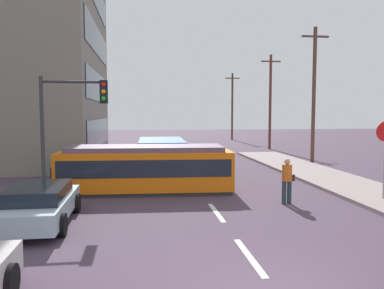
{
  "coord_description": "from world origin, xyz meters",
  "views": [
    {
      "loc": [
        -2.42,
        -6.42,
        3.31
      ],
      "look_at": [
        -0.52,
        8.38,
        2.09
      ],
      "focal_mm": 36.12,
      "sensor_mm": 36.0,
      "label": 1
    }
  ],
  "objects_px": {
    "traffic_light_mast": "(69,115)",
    "utility_pole_mid": "(314,93)",
    "utility_pole_distant": "(232,105)",
    "pedestrian_crossing": "(287,178)",
    "city_bus": "(161,153)",
    "streetcar_tram": "(146,168)",
    "utility_pole_far": "(270,100)",
    "parked_sedan_far": "(78,165)",
    "parked_sedan_furthest": "(106,154)",
    "parked_sedan_mid": "(39,204)"
  },
  "relations": [
    {
      "from": "traffic_light_mast",
      "to": "utility_pole_mid",
      "type": "bearing_deg",
      "value": 34.98
    },
    {
      "from": "utility_pole_mid",
      "to": "utility_pole_distant",
      "type": "relative_size",
      "value": 1.08
    },
    {
      "from": "pedestrian_crossing",
      "to": "city_bus",
      "type": "bearing_deg",
      "value": 115.78
    },
    {
      "from": "streetcar_tram",
      "to": "utility_pole_distant",
      "type": "bearing_deg",
      "value": 70.37
    },
    {
      "from": "city_bus",
      "to": "utility_pole_far",
      "type": "xyz_separation_m",
      "value": [
        10.56,
        12.36,
        3.44
      ]
    },
    {
      "from": "utility_pole_mid",
      "to": "utility_pole_far",
      "type": "height_order",
      "value": "utility_pole_mid"
    },
    {
      "from": "utility_pole_distant",
      "to": "parked_sedan_far",
      "type": "bearing_deg",
      "value": -118.32
    },
    {
      "from": "pedestrian_crossing",
      "to": "utility_pole_far",
      "type": "height_order",
      "value": "utility_pole_far"
    },
    {
      "from": "parked_sedan_furthest",
      "to": "utility_pole_far",
      "type": "bearing_deg",
      "value": 31.13
    },
    {
      "from": "parked_sedan_far",
      "to": "utility_pole_mid",
      "type": "height_order",
      "value": "utility_pole_mid"
    },
    {
      "from": "city_bus",
      "to": "utility_pole_distant",
      "type": "relative_size",
      "value": 0.64
    },
    {
      "from": "parked_sedan_furthest",
      "to": "utility_pole_mid",
      "type": "distance_m",
      "value": 14.14
    },
    {
      "from": "city_bus",
      "to": "utility_pole_mid",
      "type": "height_order",
      "value": "utility_pole_mid"
    },
    {
      "from": "parked_sedan_mid",
      "to": "parked_sedan_far",
      "type": "xyz_separation_m",
      "value": [
        -0.25,
        8.53,
        -0.0
      ]
    },
    {
      "from": "streetcar_tram",
      "to": "parked_sedan_far",
      "type": "distance_m",
      "value": 5.27
    },
    {
      "from": "pedestrian_crossing",
      "to": "traffic_light_mast",
      "type": "bearing_deg",
      "value": 171.93
    },
    {
      "from": "pedestrian_crossing",
      "to": "utility_pole_mid",
      "type": "bearing_deg",
      "value": 61.23
    },
    {
      "from": "utility_pole_far",
      "to": "city_bus",
      "type": "bearing_deg",
      "value": -130.51
    },
    {
      "from": "parked_sedan_far",
      "to": "pedestrian_crossing",
      "type": "bearing_deg",
      "value": -39.12
    },
    {
      "from": "streetcar_tram",
      "to": "utility_pole_mid",
      "type": "distance_m",
      "value": 13.86
    },
    {
      "from": "utility_pole_distant",
      "to": "utility_pole_far",
      "type": "bearing_deg",
      "value": -87.43
    },
    {
      "from": "parked_sedan_furthest",
      "to": "traffic_light_mast",
      "type": "height_order",
      "value": "traffic_light_mast"
    },
    {
      "from": "parked_sedan_far",
      "to": "utility_pole_distant",
      "type": "bearing_deg",
      "value": 61.68
    },
    {
      "from": "city_bus",
      "to": "utility_pole_far",
      "type": "bearing_deg",
      "value": 49.49
    },
    {
      "from": "streetcar_tram",
      "to": "parked_sedan_furthest",
      "type": "height_order",
      "value": "streetcar_tram"
    },
    {
      "from": "parked_sedan_furthest",
      "to": "utility_pole_distant",
      "type": "bearing_deg",
      "value": 57.52
    },
    {
      "from": "streetcar_tram",
      "to": "pedestrian_crossing",
      "type": "bearing_deg",
      "value": -30.34
    },
    {
      "from": "streetcar_tram",
      "to": "parked_sedan_furthest",
      "type": "bearing_deg",
      "value": 104.83
    },
    {
      "from": "parked_sedan_far",
      "to": "utility_pole_distant",
      "type": "xyz_separation_m",
      "value": [
        14.37,
        26.67,
        3.66
      ]
    },
    {
      "from": "streetcar_tram",
      "to": "utility_pole_mid",
      "type": "bearing_deg",
      "value": 35.21
    },
    {
      "from": "pedestrian_crossing",
      "to": "parked_sedan_far",
      "type": "xyz_separation_m",
      "value": [
        -8.52,
        6.93,
        -0.32
      ]
    },
    {
      "from": "streetcar_tram",
      "to": "utility_pole_far",
      "type": "xyz_separation_m",
      "value": [
        11.49,
        17.98,
        3.48
      ]
    },
    {
      "from": "utility_pole_distant",
      "to": "pedestrian_crossing",
      "type": "bearing_deg",
      "value": -99.88
    },
    {
      "from": "streetcar_tram",
      "to": "traffic_light_mast",
      "type": "height_order",
      "value": "traffic_light_mast"
    },
    {
      "from": "traffic_light_mast",
      "to": "utility_pole_mid",
      "type": "height_order",
      "value": "utility_pole_mid"
    },
    {
      "from": "utility_pole_distant",
      "to": "utility_pole_mid",
      "type": "bearing_deg",
      "value": -89.96
    },
    {
      "from": "pedestrian_crossing",
      "to": "parked_sedan_mid",
      "type": "relative_size",
      "value": 0.39
    },
    {
      "from": "parked_sedan_furthest",
      "to": "utility_pole_mid",
      "type": "relative_size",
      "value": 0.49
    },
    {
      "from": "traffic_light_mast",
      "to": "utility_pole_mid",
      "type": "relative_size",
      "value": 0.53
    },
    {
      "from": "parked_sedan_furthest",
      "to": "utility_pole_far",
      "type": "distance_m",
      "value": 16.81
    },
    {
      "from": "pedestrian_crossing",
      "to": "parked_sedan_furthest",
      "type": "height_order",
      "value": "pedestrian_crossing"
    },
    {
      "from": "parked_sedan_furthest",
      "to": "utility_pole_far",
      "type": "height_order",
      "value": "utility_pole_far"
    },
    {
      "from": "traffic_light_mast",
      "to": "utility_pole_mid",
      "type": "distance_m",
      "value": 16.76
    },
    {
      "from": "utility_pole_distant",
      "to": "traffic_light_mast",
      "type": "bearing_deg",
      "value": -112.82
    },
    {
      "from": "parked_sedan_mid",
      "to": "utility_pole_mid",
      "type": "xyz_separation_m",
      "value": [
        14.13,
        12.28,
        3.97
      ]
    },
    {
      "from": "utility_pole_mid",
      "to": "utility_pole_far",
      "type": "distance_m",
      "value": 10.28
    },
    {
      "from": "city_bus",
      "to": "parked_sedan_mid",
      "type": "xyz_separation_m",
      "value": [
        -4.12,
        -10.18,
        -0.41
      ]
    },
    {
      "from": "parked_sedan_mid",
      "to": "city_bus",
      "type": "bearing_deg",
      "value": 67.94
    },
    {
      "from": "pedestrian_crossing",
      "to": "parked_sedan_furthest",
      "type": "distance_m",
      "value": 14.61
    },
    {
      "from": "traffic_light_mast",
      "to": "parked_sedan_far",
      "type": "bearing_deg",
      "value": 96.85
    }
  ]
}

